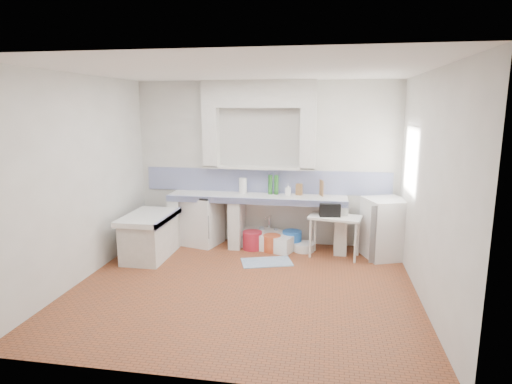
% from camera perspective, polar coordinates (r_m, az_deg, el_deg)
% --- Properties ---
extents(floor, '(4.50, 4.50, 0.00)m').
position_cam_1_polar(floor, '(5.84, -1.66, -12.57)').
color(floor, brown).
rests_on(floor, ground).
extents(ceiling, '(4.50, 4.50, 0.00)m').
position_cam_1_polar(ceiling, '(5.36, -1.83, 15.96)').
color(ceiling, silver).
rests_on(ceiling, ground).
extents(wall_back, '(4.50, 0.00, 4.50)m').
position_cam_1_polar(wall_back, '(7.38, 1.28, 3.79)').
color(wall_back, silver).
rests_on(wall_back, ground).
extents(wall_front, '(4.50, 0.00, 4.50)m').
position_cam_1_polar(wall_front, '(3.54, -8.06, -4.62)').
color(wall_front, silver).
rests_on(wall_front, ground).
extents(wall_left, '(0.00, 4.50, 4.50)m').
position_cam_1_polar(wall_left, '(6.26, -22.38, 1.59)').
color(wall_left, silver).
rests_on(wall_left, ground).
extents(wall_right, '(0.00, 4.50, 4.50)m').
position_cam_1_polar(wall_right, '(5.46, 22.09, 0.30)').
color(wall_right, silver).
rests_on(wall_right, ground).
extents(alcove_mass, '(1.90, 0.25, 0.45)m').
position_cam_1_polar(alcove_mass, '(7.21, 0.37, 12.97)').
color(alcove_mass, silver).
rests_on(alcove_mass, ground).
extents(window_frame, '(0.35, 0.86, 1.06)m').
position_cam_1_polar(window_frame, '(6.63, 21.50, 3.90)').
color(window_frame, '#331C10').
rests_on(window_frame, ground).
extents(lace_valance, '(0.01, 0.84, 0.24)m').
position_cam_1_polar(lace_valance, '(6.57, 20.50, 7.24)').
color(lace_valance, white).
rests_on(lace_valance, ground).
extents(counter_slab, '(3.00, 0.60, 0.08)m').
position_cam_1_polar(counter_slab, '(7.19, 0.13, -0.77)').
color(counter_slab, white).
rests_on(counter_slab, ground).
extents(counter_lip, '(3.00, 0.04, 0.10)m').
position_cam_1_polar(counter_lip, '(6.92, -0.24, -1.25)').
color(counter_lip, navy).
rests_on(counter_lip, ground).
extents(counter_pier_left, '(0.20, 0.55, 0.82)m').
position_cam_1_polar(counter_pier_left, '(7.64, -10.30, -3.70)').
color(counter_pier_left, silver).
rests_on(counter_pier_left, ground).
extents(counter_pier_mid, '(0.20, 0.55, 0.82)m').
position_cam_1_polar(counter_pier_mid, '(7.36, -2.56, -4.10)').
color(counter_pier_mid, silver).
rests_on(counter_pier_mid, ground).
extents(counter_pier_right, '(0.20, 0.55, 0.82)m').
position_cam_1_polar(counter_pier_right, '(7.21, 11.21, -4.64)').
color(counter_pier_right, silver).
rests_on(counter_pier_right, ground).
extents(peninsula_top, '(0.70, 1.10, 0.08)m').
position_cam_1_polar(peninsula_top, '(6.94, -14.15, -3.27)').
color(peninsula_top, white).
rests_on(peninsula_top, ground).
extents(peninsula_base, '(0.60, 1.00, 0.62)m').
position_cam_1_polar(peninsula_base, '(7.03, -14.01, -6.03)').
color(peninsula_base, silver).
rests_on(peninsula_base, ground).
extents(peninsula_lip, '(0.04, 1.10, 0.10)m').
position_cam_1_polar(peninsula_lip, '(6.81, -11.60, -3.42)').
color(peninsula_lip, navy).
rests_on(peninsula_lip, ground).
extents(backsplash, '(4.27, 0.03, 0.40)m').
position_cam_1_polar(backsplash, '(7.41, 1.26, 1.47)').
color(backsplash, navy).
rests_on(backsplash, ground).
extents(stove, '(0.73, 0.72, 0.85)m').
position_cam_1_polar(stove, '(7.52, -7.26, -3.75)').
color(stove, white).
rests_on(stove, ground).
extents(sink, '(1.11, 0.84, 0.24)m').
position_cam_1_polar(sink, '(7.36, 1.57, -6.49)').
color(sink, white).
rests_on(sink, ground).
extents(side_table, '(0.87, 0.59, 0.04)m').
position_cam_1_polar(side_table, '(6.95, 10.43, -5.86)').
color(side_table, white).
rests_on(side_table, ground).
extents(fridge, '(0.79, 0.79, 0.95)m').
position_cam_1_polar(fridge, '(7.09, 16.89, -4.65)').
color(fridge, white).
rests_on(fridge, ground).
extents(bucket_red, '(0.43, 0.43, 0.30)m').
position_cam_1_polar(bucket_red, '(7.25, -0.49, -6.47)').
color(bucket_red, '#AD1E2F').
rests_on(bucket_red, ground).
extents(bucket_orange, '(0.39, 0.39, 0.27)m').
position_cam_1_polar(bucket_orange, '(7.15, 2.15, -6.85)').
color(bucket_orange, '#C95028').
rests_on(bucket_orange, ground).
extents(bucket_blue, '(0.34, 0.34, 0.31)m').
position_cam_1_polar(bucket_blue, '(7.30, 4.82, -6.38)').
color(bucket_blue, blue).
rests_on(bucket_blue, ground).
extents(basin_white, '(0.42, 0.42, 0.14)m').
position_cam_1_polar(basin_white, '(7.23, 6.40, -7.30)').
color(basin_white, white).
rests_on(basin_white, ground).
extents(water_bottle_a, '(0.11, 0.11, 0.31)m').
position_cam_1_polar(water_bottle_a, '(7.50, 0.77, -5.83)').
color(water_bottle_a, silver).
rests_on(water_bottle_a, ground).
extents(water_bottle_b, '(0.08, 0.08, 0.29)m').
position_cam_1_polar(water_bottle_b, '(7.48, 2.71, -5.99)').
color(water_bottle_b, silver).
rests_on(water_bottle_b, ground).
extents(black_bag, '(0.34, 0.22, 0.20)m').
position_cam_1_polar(black_bag, '(6.83, 9.83, -2.36)').
color(black_bag, black).
rests_on(black_bag, side_table).
extents(green_bottle_a, '(0.08, 0.08, 0.33)m').
position_cam_1_polar(green_bottle_a, '(7.27, 1.92, 1.00)').
color(green_bottle_a, '#266523').
rests_on(green_bottle_a, counter_slab).
extents(green_bottle_b, '(0.09, 0.09, 0.33)m').
position_cam_1_polar(green_bottle_b, '(7.26, 2.73, 0.97)').
color(green_bottle_b, '#266523').
rests_on(green_bottle_b, counter_slab).
extents(knife_block, '(0.12, 0.11, 0.20)m').
position_cam_1_polar(knife_block, '(7.23, 5.78, 0.35)').
color(knife_block, '#94643B').
rests_on(knife_block, counter_slab).
extents(cutting_board, '(0.07, 0.19, 0.27)m').
position_cam_1_polar(cutting_board, '(7.21, 8.74, 0.53)').
color(cutting_board, '#94643B').
rests_on(cutting_board, counter_slab).
extents(paper_towel, '(0.15, 0.15, 0.27)m').
position_cam_1_polar(paper_towel, '(7.35, -1.76, 0.86)').
color(paper_towel, white).
rests_on(paper_towel, counter_slab).
extents(soap_bottle, '(0.09, 0.09, 0.20)m').
position_cam_1_polar(soap_bottle, '(7.20, 4.30, 0.34)').
color(soap_bottle, white).
rests_on(soap_bottle, counter_slab).
extents(rug, '(0.86, 0.65, 0.01)m').
position_cam_1_polar(rug, '(6.69, 1.44, -9.34)').
color(rug, '#395F92').
rests_on(rug, ground).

